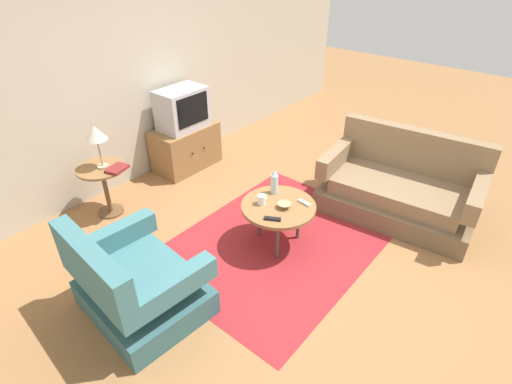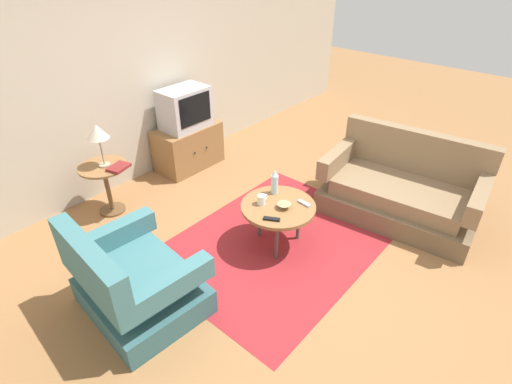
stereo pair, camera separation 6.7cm
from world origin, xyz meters
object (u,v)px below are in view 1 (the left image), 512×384
(television, at_px, (182,109))
(mug, at_px, (262,199))
(tv_stand, at_px, (186,147))
(book, at_px, (117,169))
(side_table, at_px, (104,180))
(table_lamp, at_px, (95,134))
(tv_remote_dark, at_px, (272,219))
(bowl, at_px, (284,205))
(vase, at_px, (274,182))
(tv_remote_silver, at_px, (304,203))
(armchair, at_px, (136,285))
(couch, at_px, (399,190))
(coffee_table, at_px, (279,208))

(television, distance_m, mug, 1.94)
(tv_stand, xyz_separation_m, book, (-1.24, -0.34, 0.32))
(side_table, xyz_separation_m, table_lamp, (0.02, -0.02, 0.55))
(tv_remote_dark, distance_m, book, 1.79)
(table_lamp, height_order, bowl, table_lamp)
(vase, relative_size, tv_remote_silver, 1.76)
(armchair, height_order, vase, armchair)
(tv_remote_silver, bearing_deg, mug, -133.56)
(tv_stand, height_order, vase, vase)
(television, height_order, mug, television)
(couch, xyz_separation_m, television, (-0.81, 2.66, 0.54))
(armchair, bearing_deg, mug, 86.11)
(side_table, bearing_deg, television, 6.14)
(tv_stand, height_order, television, television)
(tv_remote_silver, bearing_deg, side_table, -147.29)
(armchair, height_order, coffee_table, armchair)
(armchair, distance_m, side_table, 1.61)
(coffee_table, relative_size, bowl, 5.39)
(mug, bearing_deg, tv_stand, 71.53)
(tv_stand, height_order, tv_remote_dark, tv_stand)
(mug, bearing_deg, vase, 6.88)
(tv_stand, bearing_deg, television, -90.00)
(coffee_table, distance_m, tv_remote_silver, 0.26)
(book, bearing_deg, tv_stand, -0.63)
(side_table, bearing_deg, vase, -60.12)
(tv_stand, bearing_deg, bowl, -104.41)
(side_table, relative_size, table_lamp, 1.25)
(vase, bearing_deg, book, 120.77)
(table_lamp, bearing_deg, mug, -67.26)
(armchair, distance_m, table_lamp, 1.74)
(television, relative_size, tv_remote_silver, 4.11)
(armchair, height_order, side_table, armchair)
(armchair, relative_size, bowl, 7.67)
(coffee_table, relative_size, side_table, 1.24)
(vase, bearing_deg, couch, -36.61)
(table_lamp, relative_size, tv_remote_dark, 3.03)
(side_table, height_order, tv_remote_dark, side_table)
(coffee_table, xyz_separation_m, tv_stand, (0.52, 1.96, -0.15))
(tv_remote_silver, bearing_deg, tv_stand, 177.53)
(vase, bearing_deg, tv_remote_silver, -84.53)
(table_lamp, xyz_separation_m, vase, (0.93, -1.62, -0.38))
(armchair, xyz_separation_m, coffee_table, (1.46, -0.35, 0.14))
(tv_stand, relative_size, vase, 3.30)
(bowl, bearing_deg, television, 75.54)
(mug, bearing_deg, tv_remote_silver, -50.13)
(armchair, bearing_deg, tv_remote_dark, 74.59)
(couch, height_order, book, couch)
(coffee_table, xyz_separation_m, mug, (-0.09, 0.14, 0.09))
(couch, height_order, coffee_table, couch)
(armchair, distance_m, tv_remote_dark, 1.32)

